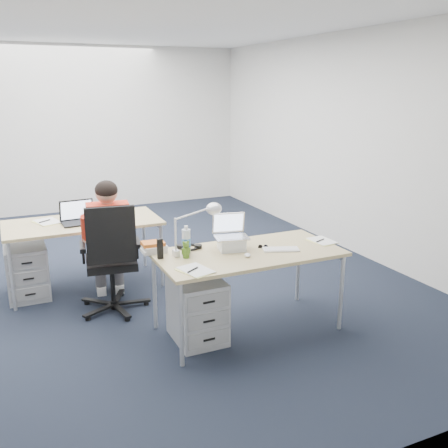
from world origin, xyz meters
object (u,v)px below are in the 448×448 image
at_px(sunglasses, 263,247).
at_px(far_cup, 120,210).
at_px(can_koozie, 186,250).
at_px(water_bottle, 186,240).
at_px(desk_far, 83,226).
at_px(drawer_pedestal_near, 197,309).
at_px(wireless_keyboard, 281,249).
at_px(computer_mouse, 247,255).
at_px(office_chair, 113,281).
at_px(headphones, 189,246).
at_px(bear_figurine, 186,249).
at_px(silver_laptop, 232,233).
at_px(drawer_pedestal_far, 27,271).
at_px(book_stack, 154,247).
at_px(desk_lamp, 191,229).
at_px(seated_person, 109,242).
at_px(desk_near, 248,257).
at_px(dark_laptop, 79,212).
at_px(cordless_phone, 160,249).

bearing_deg(sunglasses, far_cup, 140.24).
height_order(can_koozie, water_bottle, water_bottle).
relative_size(desk_far, drawer_pedestal_near, 2.91).
bearing_deg(wireless_keyboard, computer_mouse, -153.32).
relative_size(desk_far, office_chair, 1.48).
bearing_deg(headphones, water_bottle, -99.23).
height_order(computer_mouse, bear_figurine, bear_figurine).
xyz_separation_m(silver_laptop, can_koozie, (-0.42, 0.02, -0.10)).
height_order(desk_far, can_koozie, can_koozie).
bearing_deg(drawer_pedestal_far, book_stack, -51.69).
xyz_separation_m(silver_laptop, wireless_keyboard, (0.39, -0.19, -0.15)).
bearing_deg(bear_figurine, wireless_keyboard, -31.07).
distance_m(drawer_pedestal_far, desk_lamp, 2.04).
distance_m(book_stack, far_cup, 1.44).
height_order(headphones, desk_lamp, desk_lamp).
height_order(drawer_pedestal_near, computer_mouse, computer_mouse).
height_order(seated_person, wireless_keyboard, seated_person).
height_order(office_chair, drawer_pedestal_near, office_chair).
distance_m(desk_far, can_koozie, 1.62).
height_order(desk_far, bear_figurine, bear_figurine).
xyz_separation_m(desk_near, computer_mouse, (-0.07, -0.12, 0.06)).
height_order(drawer_pedestal_far, bear_figurine, bear_figurine).
distance_m(sunglasses, dark_laptop, 2.03).
bearing_deg(sunglasses, can_koozie, -163.98).
bearing_deg(headphones, far_cup, 123.53).
xyz_separation_m(seated_person, book_stack, (0.24, -0.73, 0.13)).
relative_size(drawer_pedestal_near, drawer_pedestal_far, 1.00).
bearing_deg(cordless_phone, bear_figurine, -23.23).
xyz_separation_m(dark_laptop, far_cup, (0.48, 0.23, -0.08)).
height_order(computer_mouse, book_stack, book_stack).
height_order(desk_far, silver_laptop, silver_laptop).
xyz_separation_m(silver_laptop, headphones, (-0.32, 0.19, -0.14)).
distance_m(seated_person, dark_laptop, 0.57).
bearing_deg(drawer_pedestal_near, cordless_phone, 153.44).
height_order(silver_laptop, cordless_phone, silver_laptop).
height_order(wireless_keyboard, bear_figurine, bear_figurine).
bearing_deg(drawer_pedestal_near, headphones, 80.69).
height_order(seated_person, sunglasses, seated_person).
bearing_deg(computer_mouse, book_stack, 167.13).
relative_size(office_chair, desk_lamp, 2.42).
xyz_separation_m(can_koozie, sunglasses, (0.69, -0.09, -0.04)).
relative_size(office_chair, headphones, 4.86).
distance_m(desk_lamp, far_cup, 1.65).
height_order(silver_laptop, can_koozie, silver_laptop).
bearing_deg(dark_laptop, desk_lamp, -66.74).
bearing_deg(dark_laptop, computer_mouse, -59.80).
bearing_deg(desk_far, water_bottle, -65.83).
height_order(sunglasses, desk_lamp, desk_lamp).
relative_size(silver_laptop, headphones, 1.38).
relative_size(seated_person, desk_lamp, 2.83).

